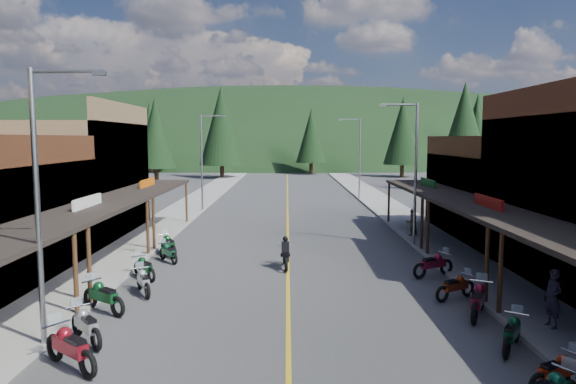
{
  "coord_description": "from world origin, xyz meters",
  "views": [
    {
      "loc": [
        -0.03,
        -20.37,
        6.07
      ],
      "look_at": [
        0.01,
        8.84,
        3.0
      ],
      "focal_mm": 32.0,
      "sensor_mm": 36.0,
      "label": 1
    }
  ],
  "objects_px": {
    "bike_west_10": "(169,244)",
    "bike_west_8": "(144,266)",
    "pine_3": "(311,136)",
    "pedestrian_east_a": "(553,298)",
    "pine_1": "(150,131)",
    "rider_on_bike": "(285,255)",
    "pine_2": "(221,125)",
    "pine_9": "(476,136)",
    "bike_west_4": "(70,346)",
    "pedestrian_east_b": "(412,222)",
    "streetlight_0": "(42,196)",
    "bike_west_9": "(168,252)",
    "bike_east_5": "(512,331)",
    "shop_east_3": "(509,195)",
    "pine_4": "(403,131)",
    "pine_7": "(116,132)",
    "shop_west_3": "(65,180)",
    "pine_8": "(100,139)",
    "pine_10": "(156,133)",
    "pine_6": "(568,136)",
    "streetlight_3": "(358,155)",
    "pine_0": "(37,136)",
    "bike_west_6": "(103,295)",
    "streetlight_1": "(203,158)",
    "bike_west_5": "(86,324)",
    "bike_west_7": "(143,280)",
    "pine_5": "(477,127)",
    "bike_east_7": "(456,285)",
    "bike_east_6": "(478,298)",
    "bike_east_4": "(557,370)",
    "streetlight_2": "(413,167)",
    "pine_11": "(464,128)"
  },
  "relations": [
    {
      "from": "rider_on_bike",
      "to": "pine_6",
      "type": "bearing_deg",
      "value": 49.83
    },
    {
      "from": "shop_west_3",
      "to": "pine_9",
      "type": "distance_m",
      "value": 50.71
    },
    {
      "from": "pine_4",
      "to": "pine_7",
      "type": "height_order",
      "value": "same"
    },
    {
      "from": "bike_west_9",
      "to": "pedestrian_east_a",
      "type": "height_order",
      "value": "pedestrian_east_a"
    },
    {
      "from": "bike_west_9",
      "to": "bike_east_6",
      "type": "bearing_deg",
      "value": -70.09
    },
    {
      "from": "pine_8",
      "to": "pine_10",
      "type": "distance_m",
      "value": 10.8
    },
    {
      "from": "pine_1",
      "to": "pedestrian_east_b",
      "type": "distance_m",
      "value": 67.57
    },
    {
      "from": "pine_3",
      "to": "bike_west_6",
      "type": "bearing_deg",
      "value": -98.61
    },
    {
      "from": "bike_east_5",
      "to": "bike_west_8",
      "type": "bearing_deg",
      "value": -176.81
    },
    {
      "from": "pine_3",
      "to": "pine_9",
      "type": "xyz_separation_m",
      "value": [
        20.0,
        -21.0,
        -0.1
      ]
    },
    {
      "from": "pine_6",
      "to": "rider_on_bike",
      "type": "distance_m",
      "value": 76.54
    },
    {
      "from": "pine_11",
      "to": "pedestrian_east_a",
      "type": "distance_m",
      "value": 44.76
    },
    {
      "from": "bike_west_6",
      "to": "pine_1",
      "type": "bearing_deg",
      "value": 49.94
    },
    {
      "from": "streetlight_3",
      "to": "bike_west_9",
      "type": "xyz_separation_m",
      "value": [
        -12.83,
        -25.64,
        -3.93
      ]
    },
    {
      "from": "pine_0",
      "to": "bike_east_5",
      "type": "height_order",
      "value": "pine_0"
    },
    {
      "from": "pine_3",
      "to": "bike_west_4",
      "type": "distance_m",
      "value": 74.31
    },
    {
      "from": "pine_6",
      "to": "pedestrian_east_b",
      "type": "xyz_separation_m",
      "value": [
        -38.41,
        -53.41,
        -5.53
      ]
    },
    {
      "from": "bike_west_10",
      "to": "bike_west_8",
      "type": "bearing_deg",
      "value": -121.17
    },
    {
      "from": "rider_on_bike",
      "to": "bike_west_5",
      "type": "bearing_deg",
      "value": -126.46
    },
    {
      "from": "pine_1",
      "to": "pine_3",
      "type": "distance_m",
      "value": 28.29
    },
    {
      "from": "pine_3",
      "to": "pedestrian_east_a",
      "type": "relative_size",
      "value": 5.87
    },
    {
      "from": "streetlight_2",
      "to": "pine_9",
      "type": "distance_m",
      "value": 40.78
    },
    {
      "from": "pine_1",
      "to": "bike_west_7",
      "type": "distance_m",
      "value": 73.52
    },
    {
      "from": "shop_east_3",
      "to": "pedestrian_east_a",
      "type": "relative_size",
      "value": 5.81
    },
    {
      "from": "shop_west_3",
      "to": "pine_11",
      "type": "height_order",
      "value": "pine_11"
    },
    {
      "from": "bike_east_5",
      "to": "bike_west_4",
      "type": "bearing_deg",
      "value": -140.25
    },
    {
      "from": "pine_2",
      "to": "bike_west_10",
      "type": "distance_m",
      "value": 52.94
    },
    {
      "from": "streetlight_0",
      "to": "bike_west_9",
      "type": "bearing_deg",
      "value": 84.08
    },
    {
      "from": "pine_9",
      "to": "pine_1",
      "type": "bearing_deg",
      "value": 152.49
    },
    {
      "from": "streetlight_0",
      "to": "pedestrian_east_b",
      "type": "height_order",
      "value": "streetlight_0"
    },
    {
      "from": "pine_0",
      "to": "pine_7",
      "type": "bearing_deg",
      "value": 60.26
    },
    {
      "from": "shop_west_3",
      "to": "pedestrian_east_b",
      "type": "xyz_separation_m",
      "value": [
        21.37,
        -0.71,
        -2.57
      ]
    },
    {
      "from": "streetlight_0",
      "to": "rider_on_bike",
      "type": "height_order",
      "value": "streetlight_0"
    },
    {
      "from": "pine_1",
      "to": "rider_on_bike",
      "type": "xyz_separation_m",
      "value": [
        23.88,
        -66.81,
        -6.61
      ]
    },
    {
      "from": "pine_2",
      "to": "bike_west_9",
      "type": "bearing_deg",
      "value": -85.61
    },
    {
      "from": "pine_5",
      "to": "bike_east_7",
      "type": "xyz_separation_m",
      "value": [
        -27.69,
        -73.56,
        -7.44
      ]
    },
    {
      "from": "bike_east_7",
      "to": "bike_east_4",
      "type": "bearing_deg",
      "value": -28.89
    },
    {
      "from": "streetlight_3",
      "to": "bike_west_5",
      "type": "relative_size",
      "value": 3.77
    },
    {
      "from": "pine_1",
      "to": "pine_9",
      "type": "height_order",
      "value": "pine_1"
    },
    {
      "from": "pine_8",
      "to": "pedestrian_east_b",
      "type": "distance_m",
      "value": 42.01
    },
    {
      "from": "pine_2",
      "to": "bike_west_8",
      "type": "height_order",
      "value": "pine_2"
    },
    {
      "from": "streetlight_1",
      "to": "pine_2",
      "type": "xyz_separation_m",
      "value": [
        -3.05,
        36.0,
        3.53
      ]
    },
    {
      "from": "streetlight_1",
      "to": "bike_west_4",
      "type": "xyz_separation_m",
      "value": [
        1.23,
        -29.44,
        -3.79
      ]
    },
    {
      "from": "pine_2",
      "to": "pedestrian_east_b",
      "type": "xyz_separation_m",
      "value": [
        17.59,
        -47.41,
        -7.04
      ]
    },
    {
      "from": "pine_0",
      "to": "pine_2",
      "type": "height_order",
      "value": "pine_2"
    },
    {
      "from": "shop_west_3",
      "to": "streetlight_1",
      "type": "height_order",
      "value": "shop_west_3"
    },
    {
      "from": "rider_on_bike",
      "to": "bike_west_6",
      "type": "bearing_deg",
      "value": -138.64
    },
    {
      "from": "pine_2",
      "to": "pine_9",
      "type": "height_order",
      "value": "pine_2"
    },
    {
      "from": "bike_west_7",
      "to": "pedestrian_east_b",
      "type": "relative_size",
      "value": 1.24
    },
    {
      "from": "pine_9",
      "to": "bike_west_6",
      "type": "distance_m",
      "value": 57.12
    }
  ]
}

